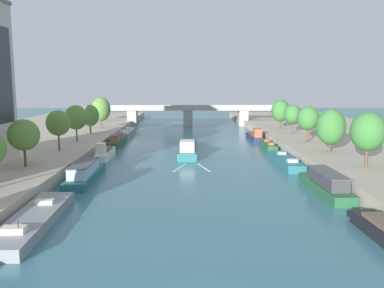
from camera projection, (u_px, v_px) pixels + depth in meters
quay_left at (4, 148)px, 74.92m from camera, size 36.00×170.00×1.73m
quay_right at (374, 146)px, 76.40m from camera, size 36.00×170.00×1.73m
barge_midriver at (188, 148)px, 73.91m from camera, size 3.76×19.87×3.10m
wake_behind_barge at (192, 167)px, 61.07m from camera, size 5.60×5.96×0.03m
moored_boat_left_far at (34, 219)px, 35.93m from camera, size 3.80×16.45×2.12m
moored_boat_left_gap_after at (85, 172)px, 52.97m from camera, size 3.10×14.24×2.43m
moored_boat_left_downstream at (105, 153)px, 67.89m from camera, size 2.02×11.20×3.21m
moored_boat_left_lone at (117, 141)px, 82.51m from camera, size 2.09×11.50×2.58m
moored_boat_left_midway at (127, 133)px, 99.24m from camera, size 2.89×16.32×2.46m
moored_boat_right_upstream at (326, 184)px, 46.69m from camera, size 2.67×13.17×2.63m
moored_boat_right_far at (285, 161)px, 63.52m from camera, size 2.86×14.70×2.23m
moored_boat_right_near at (268, 146)px, 78.60m from camera, size 2.28×10.97×2.36m
moored_boat_right_gap_after at (255, 136)px, 91.50m from camera, size 2.31×12.65×3.03m
tree_left_third at (24, 135)px, 52.50m from camera, size 4.09×4.09×6.33m
tree_left_past_mid at (58, 123)px, 65.06m from camera, size 3.88×3.88×6.73m
tree_left_by_lamp at (76, 117)px, 76.14m from camera, size 4.22×4.22×6.98m
tree_left_far at (90, 116)px, 89.14m from camera, size 4.07×4.07×6.40m
tree_left_distant at (101, 109)px, 100.70m from camera, size 4.76×4.76×7.73m
tree_right_far at (368, 132)px, 52.20m from camera, size 4.53×4.53×7.32m
tree_right_nearest at (331, 127)px, 63.55m from camera, size 4.54×4.54×7.02m
tree_right_third at (308, 118)px, 75.44m from camera, size 4.14×4.14×6.84m
tree_right_distant at (293, 114)px, 88.05m from camera, size 3.72×3.72×6.51m
tree_right_midway at (281, 111)px, 99.55m from camera, size 4.60×4.60×7.09m
bridge_far at (188, 113)px, 122.74m from camera, size 58.08×4.40×6.30m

